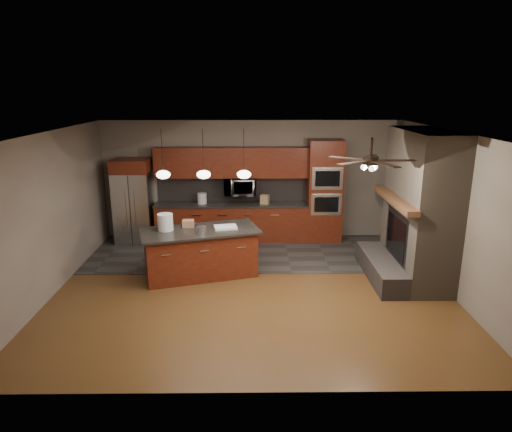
{
  "coord_description": "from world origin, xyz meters",
  "views": [
    {
      "loc": [
        -0.02,
        -7.67,
        3.51
      ],
      "look_at": [
        0.07,
        0.6,
        1.18
      ],
      "focal_mm": 32.0,
      "sensor_mm": 36.0,
      "label": 1
    }
  ],
  "objects_px": {
    "oven_tower": "(325,191)",
    "cardboard_box": "(188,223)",
    "refrigerator": "(134,201)",
    "counter_bucket": "(202,198)",
    "kitchen_island": "(201,252)",
    "microwave": "(240,186)",
    "white_bucket": "(165,222)",
    "counter_box": "(265,199)",
    "paint_can": "(201,230)",
    "paint_tray": "(226,227)"
  },
  "relations": [
    {
      "from": "white_bucket",
      "to": "paint_tray",
      "type": "relative_size",
      "value": 0.75
    },
    {
      "from": "refrigerator",
      "to": "counter_bucket",
      "type": "height_order",
      "value": "refrigerator"
    },
    {
      "from": "microwave",
      "to": "oven_tower",
      "type": "bearing_deg",
      "value": -1.66
    },
    {
      "from": "microwave",
      "to": "refrigerator",
      "type": "distance_m",
      "value": 2.49
    },
    {
      "from": "counter_bucket",
      "to": "counter_box",
      "type": "distance_m",
      "value": 1.47
    },
    {
      "from": "kitchen_island",
      "to": "counter_box",
      "type": "bearing_deg",
      "value": 41.7
    },
    {
      "from": "counter_bucket",
      "to": "microwave",
      "type": "bearing_deg",
      "value": 3.21
    },
    {
      "from": "counter_box",
      "to": "microwave",
      "type": "bearing_deg",
      "value": -170.89
    },
    {
      "from": "refrigerator",
      "to": "counter_bucket",
      "type": "distance_m",
      "value": 1.58
    },
    {
      "from": "refrigerator",
      "to": "paint_can",
      "type": "relative_size",
      "value": 10.73
    },
    {
      "from": "refrigerator",
      "to": "counter_bucket",
      "type": "bearing_deg",
      "value": 2.95
    },
    {
      "from": "white_bucket",
      "to": "paint_can",
      "type": "height_order",
      "value": "white_bucket"
    },
    {
      "from": "cardboard_box",
      "to": "white_bucket",
      "type": "bearing_deg",
      "value": -157.03
    },
    {
      "from": "microwave",
      "to": "counter_box",
      "type": "distance_m",
      "value": 0.65
    },
    {
      "from": "oven_tower",
      "to": "refrigerator",
      "type": "bearing_deg",
      "value": -179.05
    },
    {
      "from": "microwave",
      "to": "counter_box",
      "type": "xyz_separation_m",
      "value": [
        0.58,
        -0.1,
        -0.29
      ]
    },
    {
      "from": "microwave",
      "to": "paint_tray",
      "type": "relative_size",
      "value": 1.73
    },
    {
      "from": "white_bucket",
      "to": "counter_box",
      "type": "relative_size",
      "value": 1.48
    },
    {
      "from": "white_bucket",
      "to": "paint_can",
      "type": "xyz_separation_m",
      "value": [
        0.69,
        -0.17,
        -0.1
      ]
    },
    {
      "from": "kitchen_island",
      "to": "counter_bucket",
      "type": "xyz_separation_m",
      "value": [
        -0.17,
        2.13,
        0.56
      ]
    },
    {
      "from": "paint_can",
      "to": "paint_tray",
      "type": "height_order",
      "value": "paint_can"
    },
    {
      "from": "kitchen_island",
      "to": "cardboard_box",
      "type": "xyz_separation_m",
      "value": [
        -0.24,
        0.2,
        0.52
      ]
    },
    {
      "from": "cardboard_box",
      "to": "kitchen_island",
      "type": "bearing_deg",
      "value": -43.03
    },
    {
      "from": "paint_tray",
      "to": "counter_box",
      "type": "xyz_separation_m",
      "value": [
        0.81,
        1.97,
        0.07
      ]
    },
    {
      "from": "counter_bucket",
      "to": "cardboard_box",
      "type": "bearing_deg",
      "value": -92.01
    },
    {
      "from": "paint_can",
      "to": "counter_bucket",
      "type": "height_order",
      "value": "counter_bucket"
    },
    {
      "from": "oven_tower",
      "to": "counter_bucket",
      "type": "bearing_deg",
      "value": 179.85
    },
    {
      "from": "refrigerator",
      "to": "cardboard_box",
      "type": "distance_m",
      "value": 2.39
    },
    {
      "from": "paint_can",
      "to": "cardboard_box",
      "type": "distance_m",
      "value": 0.47
    },
    {
      "from": "cardboard_box",
      "to": "microwave",
      "type": "bearing_deg",
      "value": 60.35
    },
    {
      "from": "oven_tower",
      "to": "refrigerator",
      "type": "height_order",
      "value": "oven_tower"
    },
    {
      "from": "kitchen_island",
      "to": "microwave",
      "type": "bearing_deg",
      "value": 55.36
    },
    {
      "from": "microwave",
      "to": "paint_can",
      "type": "bearing_deg",
      "value": -106.02
    },
    {
      "from": "cardboard_box",
      "to": "refrigerator",
      "type": "bearing_deg",
      "value": 125.45
    },
    {
      "from": "paint_can",
      "to": "counter_box",
      "type": "bearing_deg",
      "value": 60.94
    },
    {
      "from": "oven_tower",
      "to": "counter_bucket",
      "type": "xyz_separation_m",
      "value": [
        -2.87,
        0.01,
        -0.17
      ]
    },
    {
      "from": "kitchen_island",
      "to": "paint_tray",
      "type": "distance_m",
      "value": 0.69
    },
    {
      "from": "microwave",
      "to": "kitchen_island",
      "type": "distance_m",
      "value": 2.44
    },
    {
      "from": "oven_tower",
      "to": "kitchen_island",
      "type": "xyz_separation_m",
      "value": [
        -2.69,
        -2.12,
        -0.73
      ]
    },
    {
      "from": "oven_tower",
      "to": "cardboard_box",
      "type": "distance_m",
      "value": 3.51
    },
    {
      "from": "oven_tower",
      "to": "cardboard_box",
      "type": "height_order",
      "value": "oven_tower"
    },
    {
      "from": "kitchen_island",
      "to": "white_bucket",
      "type": "height_order",
      "value": "white_bucket"
    },
    {
      "from": "refrigerator",
      "to": "counter_box",
      "type": "relative_size",
      "value": 9.15
    },
    {
      "from": "counter_bucket",
      "to": "counter_box",
      "type": "bearing_deg",
      "value": -1.95
    },
    {
      "from": "refrigerator",
      "to": "counter_bucket",
      "type": "relative_size",
      "value": 7.88
    },
    {
      "from": "oven_tower",
      "to": "cardboard_box",
      "type": "bearing_deg",
      "value": -146.77
    },
    {
      "from": "cardboard_box",
      "to": "oven_tower",
      "type": "bearing_deg",
      "value": 29.43
    },
    {
      "from": "paint_can",
      "to": "cardboard_box",
      "type": "height_order",
      "value": "cardboard_box"
    },
    {
      "from": "refrigerator",
      "to": "white_bucket",
      "type": "xyz_separation_m",
      "value": [
        1.11,
        -2.05,
        0.1
      ]
    },
    {
      "from": "paint_can",
      "to": "paint_tray",
      "type": "distance_m",
      "value": 0.52
    }
  ]
}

